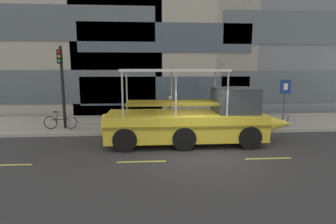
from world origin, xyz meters
name	(u,v)px	position (x,y,z in m)	size (l,w,h in m)	color
ground_plane	(201,152)	(0.00, 0.00, 0.00)	(120.00, 120.00, 0.00)	#333335
sidewalk	(183,123)	(0.00, 5.60, 0.09)	(32.00, 4.80, 0.18)	#99968E
curb_edge	(189,132)	(0.00, 3.11, 0.09)	(32.00, 0.18, 0.18)	#B2ADA3
lane_centreline	(206,160)	(0.00, -0.94, 0.00)	(25.80, 0.12, 0.01)	#DBD64C
curb_guardrail	(182,119)	(-0.38, 3.45, 0.71)	(11.87, 0.09, 0.79)	gray
traffic_light_pole	(62,80)	(-6.67, 4.08, 2.82)	(0.24, 0.46, 4.37)	black
parking_sign	(285,95)	(5.40, 3.77, 1.95)	(0.60, 0.12, 2.60)	#4C4F54
leaned_bicycle	(60,122)	(-6.85, 3.96, 0.56)	(1.74, 0.46, 0.96)	black
duck_tour_boat	(196,120)	(0.02, 1.40, 1.08)	(8.71, 2.49, 3.36)	yellow
pedestrian_near_bow	(233,109)	(2.64, 4.18, 1.14)	(0.28, 0.43, 1.59)	black
pedestrian_mid_left	(170,108)	(-0.91, 4.31, 1.20)	(0.23, 0.49, 1.70)	#47423D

